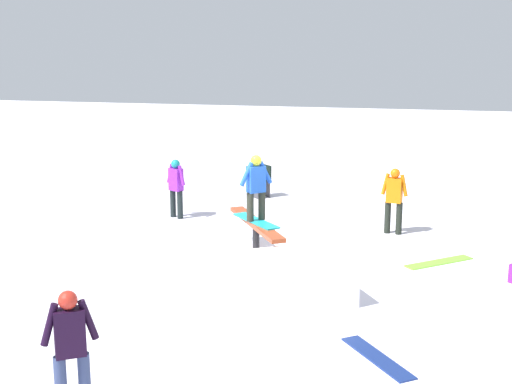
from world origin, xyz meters
The scene contains 10 objects.
ground_plane centered at (0.00, 0.00, 0.00)m, with size 60.00×60.00×0.00m, color white.
rail_feature centered at (0.00, 0.00, 0.64)m, with size 2.39×1.60×0.75m.
snow_kicker_ramp centered at (-1.86, -1.13, 0.31)m, with size 1.80×1.50×0.61m, color white.
main_rider_on_rail centered at (0.00, 0.00, 1.41)m, with size 1.20×1.14×1.34m.
bystander_orange centered at (2.41, -2.60, 0.83)m, with size 0.27×0.61×1.48m.
bystander_black centered at (-6.24, 0.82, 0.84)m, with size 0.43×0.61×1.50m.
bystander_purple centered at (2.69, 2.59, 0.81)m, with size 0.39×0.59×1.44m.
loose_snowboard_lime centered at (0.48, -3.57, 0.01)m, with size 1.53×0.28×0.02m, color #84D537.
loose_snowboard_navy centered at (-4.05, -2.63, 0.01)m, with size 1.47×0.28×0.02m, color navy.
folding_chair centered at (5.36, 1.04, 0.41)m, with size 0.62×0.62×0.88m.
Camera 1 is at (-13.29, -2.99, 4.38)m, focal length 50.00 mm.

